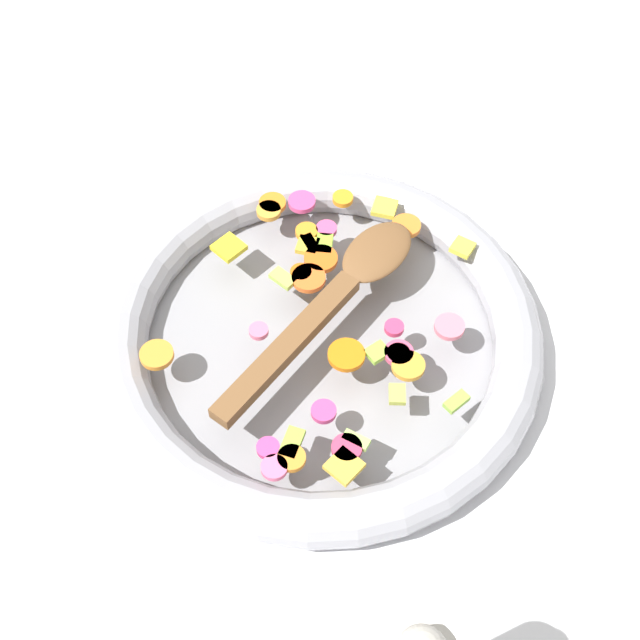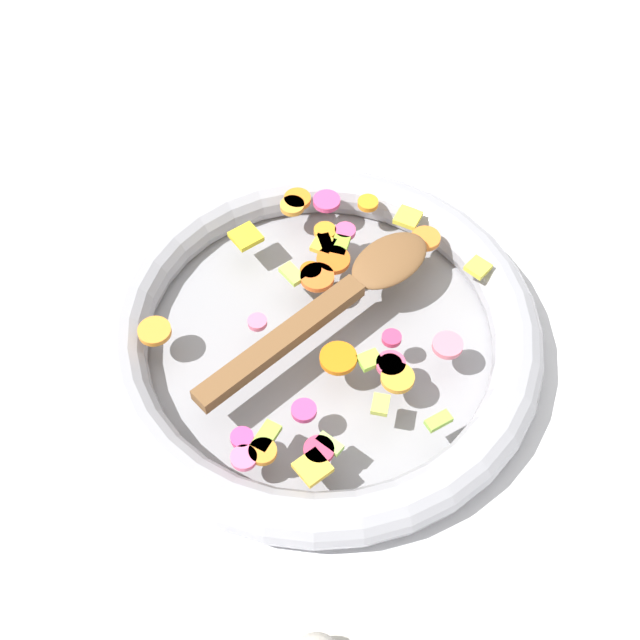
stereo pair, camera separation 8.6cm
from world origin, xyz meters
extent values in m
plane|color=silver|center=(0.00, 0.00, 0.00)|extent=(4.00, 4.00, 0.00)
cylinder|color=gray|center=(0.00, 0.00, 0.01)|extent=(0.39, 0.39, 0.01)
torus|color=#9E9EA5|center=(0.00, 0.00, 0.03)|extent=(0.44, 0.44, 0.05)
cylinder|color=gold|center=(-0.12, -0.09, 0.05)|extent=(0.03, 0.03, 0.01)
cylinder|color=orange|center=(-0.13, -0.09, 0.05)|extent=(0.04, 0.04, 0.01)
cylinder|color=orange|center=(0.04, 0.03, 0.05)|extent=(0.04, 0.04, 0.01)
cylinder|color=orange|center=(-0.05, -0.03, 0.05)|extent=(0.03, 0.03, 0.01)
cylinder|color=gold|center=(0.03, 0.09, 0.05)|extent=(0.04, 0.04, 0.01)
cylinder|color=orange|center=(-0.10, -0.04, 0.05)|extent=(0.03, 0.03, 0.01)
cylinder|color=orange|center=(-0.04, -0.02, 0.05)|extent=(0.04, 0.04, 0.01)
cylinder|color=orange|center=(-0.07, -0.02, 0.05)|extent=(0.04, 0.04, 0.01)
cylinder|color=orange|center=(-0.14, 0.06, 0.05)|extent=(0.03, 0.03, 0.01)
cylinder|color=orange|center=(0.08, -0.14, 0.05)|extent=(0.04, 0.04, 0.01)
cylinder|color=orange|center=(0.15, 0.01, 0.05)|extent=(0.03, 0.03, 0.01)
cylinder|color=orange|center=(-0.16, -0.01, 0.05)|extent=(0.03, 0.03, 0.01)
cube|color=#8EC334|center=(-0.09, -0.02, 0.05)|extent=(0.03, 0.02, 0.01)
cube|color=#B1DD4C|center=(-0.09, -0.03, 0.05)|extent=(0.02, 0.02, 0.01)
cube|color=#8EBA42|center=(0.06, 0.14, 0.05)|extent=(0.03, 0.02, 0.01)
cube|color=#A7D563|center=(0.12, 0.06, 0.05)|extent=(0.02, 0.03, 0.01)
cube|color=#92C940|center=(0.03, 0.06, 0.05)|extent=(0.03, 0.03, 0.01)
cube|color=#BEC84C|center=(0.07, 0.09, 0.05)|extent=(0.02, 0.02, 0.01)
cube|color=#B0CF50|center=(-0.04, -0.05, 0.05)|extent=(0.03, 0.03, 0.01)
cube|color=#8FB23E|center=(0.14, 0.01, 0.05)|extent=(0.03, 0.02, 0.01)
cylinder|color=#C53A5D|center=(0.13, 0.06, 0.05)|extent=(0.04, 0.04, 0.01)
cylinder|color=#DA4D81|center=(-0.11, -0.02, 0.05)|extent=(0.02, 0.02, 0.01)
cylinder|color=#D64D71|center=(0.02, 0.08, 0.05)|extent=(0.04, 0.04, 0.01)
cylinder|color=pink|center=(0.03, -0.05, 0.05)|extent=(0.03, 0.03, 0.01)
cylinder|color=#C84164|center=(0.02, 0.08, 0.05)|extent=(0.02, 0.02, 0.01)
cylinder|color=#D64282|center=(0.10, 0.03, 0.05)|extent=(0.03, 0.03, 0.01)
cylinder|color=#E74784|center=(-0.14, -0.06, 0.05)|extent=(0.04, 0.04, 0.01)
cylinder|color=#DC4186|center=(0.15, -0.01, 0.05)|extent=(0.03, 0.03, 0.01)
cylinder|color=#DA3A67|center=(-0.01, 0.07, 0.05)|extent=(0.02, 0.02, 0.01)
cylinder|color=pink|center=(-0.02, 0.12, 0.05)|extent=(0.04, 0.04, 0.01)
cylinder|color=pink|center=(0.16, 0.00, 0.05)|extent=(0.03, 0.03, 0.01)
cube|color=yellow|center=(-0.16, 0.03, 0.05)|extent=(0.03, 0.03, 0.01)
cube|color=gold|center=(-0.09, -0.03, 0.05)|extent=(0.02, 0.02, 0.01)
cube|color=yellow|center=(-0.06, -0.11, 0.05)|extent=(0.04, 0.04, 0.01)
cube|color=yellow|center=(-0.12, 0.12, 0.05)|extent=(0.03, 0.03, 0.01)
cube|color=gold|center=(0.15, 0.06, 0.05)|extent=(0.04, 0.04, 0.01)
cube|color=brown|center=(0.05, -0.02, 0.06)|extent=(0.19, 0.10, 0.01)
ellipsoid|color=brown|center=(-0.09, 0.04, 0.06)|extent=(0.10, 0.09, 0.01)
camera|label=1|loc=(0.48, 0.12, 0.75)|focal=50.00mm
camera|label=2|loc=(0.46, 0.20, 0.75)|focal=50.00mm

